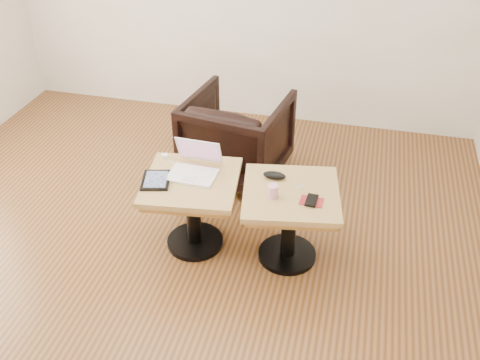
% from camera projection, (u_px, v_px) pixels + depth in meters
% --- Properties ---
extents(room_shell, '(4.52, 4.52, 2.71)m').
position_uv_depth(room_shell, '(146.00, 78.00, 2.92)').
color(room_shell, '#573214').
rests_on(room_shell, ground).
extents(side_table_left, '(0.68, 0.68, 0.56)m').
position_uv_depth(side_table_left, '(192.00, 196.00, 3.59)').
color(side_table_left, black).
rests_on(side_table_left, ground).
extents(side_table_right, '(0.71, 0.71, 0.56)m').
position_uv_depth(side_table_right, '(290.00, 209.00, 3.48)').
color(side_table_right, black).
rests_on(side_table_right, ground).
extents(laptop, '(0.32, 0.31, 0.21)m').
position_uv_depth(laptop, '(195.00, 167.00, 3.56)').
color(laptop, white).
rests_on(laptop, side_table_left).
extents(tablet, '(0.23, 0.26, 0.02)m').
position_uv_depth(tablet, '(156.00, 180.00, 3.49)').
color(tablet, black).
rests_on(tablet, side_table_left).
extents(charging_adapter, '(0.05, 0.05, 0.02)m').
position_uv_depth(charging_adapter, '(165.00, 156.00, 3.73)').
color(charging_adapter, white).
rests_on(charging_adapter, side_table_left).
extents(glasses_case, '(0.15, 0.07, 0.05)m').
position_uv_depth(glasses_case, '(274.00, 175.00, 3.51)').
color(glasses_case, black).
rests_on(glasses_case, side_table_right).
extents(striped_cup, '(0.08, 0.08, 0.09)m').
position_uv_depth(striped_cup, '(273.00, 191.00, 3.33)').
color(striped_cup, '#DB5184').
rests_on(striped_cup, side_table_right).
extents(earbuds_tangle, '(0.07, 0.05, 0.01)m').
position_uv_depth(earbuds_tangle, '(300.00, 186.00, 3.44)').
color(earbuds_tangle, white).
rests_on(earbuds_tangle, side_table_right).
extents(phone_on_sleeve, '(0.15, 0.13, 0.02)m').
position_uv_depth(phone_on_sleeve, '(312.00, 201.00, 3.31)').
color(phone_on_sleeve, maroon).
rests_on(phone_on_sleeve, side_table_right).
extents(armchair, '(0.87, 0.89, 0.71)m').
position_uv_depth(armchair, '(237.00, 136.00, 4.38)').
color(armchair, black).
rests_on(armchair, ground).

